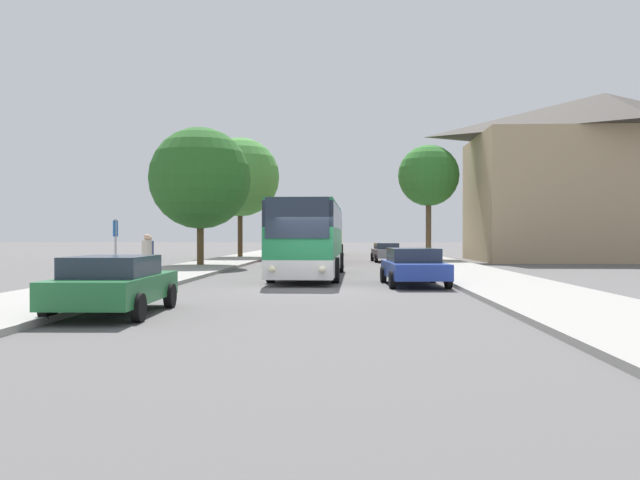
{
  "coord_description": "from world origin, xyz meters",
  "views": [
    {
      "loc": [
        1.27,
        -21.01,
        1.84
      ],
      "look_at": [
        -0.18,
        11.31,
        1.62
      ],
      "focal_mm": 35.0,
      "sensor_mm": 36.0,
      "label": 1
    }
  ],
  "objects_px": {
    "tree_left_near": "(240,177)",
    "tree_left_far": "(200,178)",
    "bus_front": "(310,238)",
    "bus_rear": "(327,235)",
    "parked_car_right_near": "(414,266)",
    "pedestrian_waiting_far": "(149,256)",
    "tree_right_near": "(429,176)",
    "parked_car_right_far": "(386,252)",
    "parked_car_left_curb": "(114,283)",
    "bus_stop_sign": "(116,242)",
    "bus_middle": "(322,237)",
    "pedestrian_waiting_near": "(147,258)"
  },
  "relations": [
    {
      "from": "pedestrian_waiting_far",
      "to": "tree_left_far",
      "type": "distance_m",
      "value": 11.66
    },
    {
      "from": "bus_stop_sign",
      "to": "bus_front",
      "type": "bearing_deg",
      "value": 33.53
    },
    {
      "from": "bus_front",
      "to": "bus_rear",
      "type": "xyz_separation_m",
      "value": [
        -0.27,
        30.92,
        0.14
      ]
    },
    {
      "from": "pedestrian_waiting_near",
      "to": "tree_right_near",
      "type": "xyz_separation_m",
      "value": [
        13.12,
        23.88,
        5.19
      ]
    },
    {
      "from": "parked_car_right_far",
      "to": "pedestrian_waiting_far",
      "type": "relative_size",
      "value": 2.68
    },
    {
      "from": "bus_rear",
      "to": "parked_car_right_near",
      "type": "bearing_deg",
      "value": -81.89
    },
    {
      "from": "parked_car_right_near",
      "to": "pedestrian_waiting_far",
      "type": "bearing_deg",
      "value": -13.71
    },
    {
      "from": "bus_rear",
      "to": "tree_left_far",
      "type": "xyz_separation_m",
      "value": [
        -6.66,
        -22.55,
        3.32
      ]
    },
    {
      "from": "tree_left_far",
      "to": "pedestrian_waiting_far",
      "type": "bearing_deg",
      "value": -87.46
    },
    {
      "from": "parked_car_left_curb",
      "to": "pedestrian_waiting_far",
      "type": "relative_size",
      "value": 2.58
    },
    {
      "from": "bus_front",
      "to": "bus_stop_sign",
      "type": "relative_size",
      "value": 5.16
    },
    {
      "from": "parked_car_right_near",
      "to": "tree_right_near",
      "type": "bearing_deg",
      "value": -101.74
    },
    {
      "from": "bus_middle",
      "to": "parked_car_left_curb",
      "type": "relative_size",
      "value": 2.59
    },
    {
      "from": "parked_car_right_far",
      "to": "bus_stop_sign",
      "type": "bearing_deg",
      "value": 58.07
    },
    {
      "from": "bus_stop_sign",
      "to": "pedestrian_waiting_far",
      "type": "xyz_separation_m",
      "value": [
        0.59,
        2.16,
        -0.59
      ]
    },
    {
      "from": "parked_car_right_near",
      "to": "pedestrian_waiting_far",
      "type": "relative_size",
      "value": 2.76
    },
    {
      "from": "parked_car_right_near",
      "to": "tree_left_near",
      "type": "relative_size",
      "value": 0.49
    },
    {
      "from": "pedestrian_waiting_far",
      "to": "tree_right_near",
      "type": "distance_m",
      "value": 25.6
    },
    {
      "from": "parked_car_right_far",
      "to": "tree_left_near",
      "type": "bearing_deg",
      "value": -32.33
    },
    {
      "from": "bus_stop_sign",
      "to": "tree_right_near",
      "type": "xyz_separation_m",
      "value": [
        14.63,
        22.92,
        4.63
      ]
    },
    {
      "from": "bus_middle",
      "to": "tree_right_near",
      "type": "height_order",
      "value": "tree_right_near"
    },
    {
      "from": "bus_rear",
      "to": "tree_left_far",
      "type": "distance_m",
      "value": 23.75
    },
    {
      "from": "parked_car_right_near",
      "to": "bus_stop_sign",
      "type": "xyz_separation_m",
      "value": [
        -11.16,
        -0.17,
        0.86
      ]
    },
    {
      "from": "parked_car_left_curb",
      "to": "bus_stop_sign",
      "type": "relative_size",
      "value": 1.9
    },
    {
      "from": "pedestrian_waiting_near",
      "to": "parked_car_right_far",
      "type": "bearing_deg",
      "value": -136.53
    },
    {
      "from": "bus_rear",
      "to": "tree_left_near",
      "type": "xyz_separation_m",
      "value": [
        -6.81,
        -8.22,
        4.73
      ]
    },
    {
      "from": "tree_left_near",
      "to": "tree_left_far",
      "type": "bearing_deg",
      "value": -89.4
    },
    {
      "from": "bus_middle",
      "to": "parked_car_right_far",
      "type": "height_order",
      "value": "bus_middle"
    },
    {
      "from": "bus_rear",
      "to": "parked_car_left_curb",
      "type": "bearing_deg",
      "value": -93.48
    },
    {
      "from": "parked_car_right_far",
      "to": "tree_left_far",
      "type": "height_order",
      "value": "tree_left_far"
    },
    {
      "from": "parked_car_left_curb",
      "to": "tree_left_far",
      "type": "relative_size",
      "value": 0.55
    },
    {
      "from": "parked_car_right_far",
      "to": "pedestrian_waiting_far",
      "type": "bearing_deg",
      "value": 56.7
    },
    {
      "from": "bus_front",
      "to": "pedestrian_waiting_far",
      "type": "relative_size",
      "value": 7.02
    },
    {
      "from": "parked_car_left_curb",
      "to": "bus_stop_sign",
      "type": "distance_m",
      "value": 9.37
    },
    {
      "from": "bus_front",
      "to": "parked_car_right_near",
      "type": "bearing_deg",
      "value": -46.52
    },
    {
      "from": "pedestrian_waiting_near",
      "to": "parked_car_left_curb",
      "type": "bearing_deg",
      "value": 80.61
    },
    {
      "from": "bus_rear",
      "to": "parked_car_right_near",
      "type": "xyz_separation_m",
      "value": [
        4.4,
        -35.41,
        -1.14
      ]
    },
    {
      "from": "tree_right_near",
      "to": "tree_left_far",
      "type": "bearing_deg",
      "value": -145.75
    },
    {
      "from": "parked_car_right_near",
      "to": "tree_left_far",
      "type": "xyz_separation_m",
      "value": [
        -11.06,
        12.85,
        4.47
      ]
    },
    {
      "from": "tree_left_near",
      "to": "tree_left_far",
      "type": "distance_m",
      "value": 14.4
    },
    {
      "from": "bus_middle",
      "to": "bus_stop_sign",
      "type": "height_order",
      "value": "bus_middle"
    },
    {
      "from": "bus_rear",
      "to": "tree_left_near",
      "type": "height_order",
      "value": "tree_left_near"
    },
    {
      "from": "bus_front",
      "to": "parked_car_right_far",
      "type": "relative_size",
      "value": 2.62
    },
    {
      "from": "tree_left_far",
      "to": "tree_left_near",
      "type": "bearing_deg",
      "value": 90.6
    },
    {
      "from": "bus_rear",
      "to": "pedestrian_waiting_far",
      "type": "height_order",
      "value": "bus_rear"
    },
    {
      "from": "bus_middle",
      "to": "parked_car_right_far",
      "type": "relative_size",
      "value": 2.5
    },
    {
      "from": "parked_car_right_near",
      "to": "pedestrian_waiting_far",
      "type": "xyz_separation_m",
      "value": [
        -10.58,
        1.99,
        0.28
      ]
    },
    {
      "from": "parked_car_left_curb",
      "to": "parked_car_right_far",
      "type": "relative_size",
      "value": 0.96
    },
    {
      "from": "bus_front",
      "to": "bus_rear",
      "type": "height_order",
      "value": "bus_rear"
    },
    {
      "from": "pedestrian_waiting_near",
      "to": "tree_right_near",
      "type": "relative_size",
      "value": 0.21
    }
  ]
}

